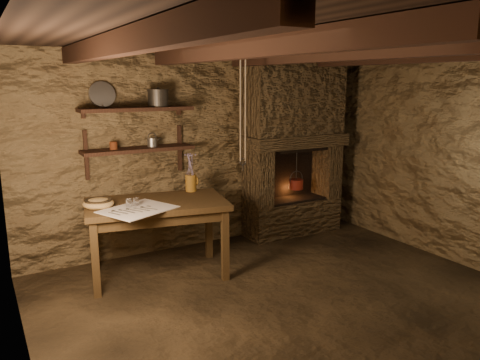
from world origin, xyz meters
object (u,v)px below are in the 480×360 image
stoneware_jug (191,175)px  iron_stockpot (158,99)px  wooden_bowl (98,204)px  red_pot (296,183)px  work_table (158,236)px

stoneware_jug → iron_stockpot: size_ratio=1.89×
stoneware_jug → wooden_bowl: (-1.09, -0.18, -0.15)m
iron_stockpot → red_pot: size_ratio=0.43×
work_table → wooden_bowl: (-0.58, 0.07, 0.42)m
stoneware_jug → wooden_bowl: bearing=175.2°
work_table → red_pot: (2.13, 0.43, 0.25)m
stoneware_jug → red_pot: (1.62, 0.18, -0.31)m
red_pot → work_table: bearing=-168.6°
wooden_bowl → iron_stockpot: size_ratio=1.33×
stoneware_jug → red_pot: bearing=-7.8°
wooden_bowl → work_table: bearing=-6.6°
work_table → iron_stockpot: size_ratio=6.82×
work_table → red_pot: bearing=22.9°
work_table → wooden_bowl: wooden_bowl is taller
iron_stockpot → work_table: bearing=-115.4°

